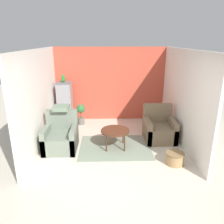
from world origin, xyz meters
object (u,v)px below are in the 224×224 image
(armchair_left, at_px, (61,138))
(parrot, at_px, (63,79))
(coffee_table, at_px, (115,132))
(wicker_basket, at_px, (175,158))
(birdcage, at_px, (65,104))
(potted_plant, at_px, (81,112))
(armchair_right, at_px, (159,129))

(armchair_left, height_order, parrot, parrot)
(armchair_left, bearing_deg, coffee_table, 0.63)
(armchair_left, height_order, wicker_basket, armchair_left)
(birdcage, distance_m, wicker_basket, 3.89)
(coffee_table, height_order, wicker_basket, coffee_table)
(coffee_table, bearing_deg, birdcage, 131.43)
(armchair_left, bearing_deg, potted_plant, 78.79)
(parrot, bearing_deg, armchair_right, -24.98)
(coffee_table, bearing_deg, armchair_left, -179.37)
(birdcage, bearing_deg, armchair_right, -24.95)
(parrot, relative_size, potted_plant, 0.36)
(armchair_left, relative_size, armchair_right, 1.00)
(birdcage, distance_m, parrot, 0.81)
(armchair_right, distance_m, wicker_basket, 1.30)
(birdcage, bearing_deg, wicker_basket, -42.23)
(coffee_table, height_order, birdcage, birdcage)
(armchair_right, height_order, wicker_basket, armchair_right)
(armchair_right, height_order, birdcage, birdcage)
(birdcage, height_order, potted_plant, birdcage)
(armchair_right, relative_size, parrot, 3.87)
(armchair_left, relative_size, parrot, 3.87)
(armchair_left, xyz_separation_m, birdcage, (-0.17, 1.77, 0.39))
(birdcage, xyz_separation_m, potted_plant, (0.51, -0.08, -0.27))
(coffee_table, bearing_deg, potted_plant, 121.98)
(birdcage, bearing_deg, armchair_left, -84.49)
(coffee_table, distance_m, birdcage, 2.35)
(armchair_right, height_order, parrot, parrot)
(armchair_right, xyz_separation_m, wicker_basket, (0.05, -1.29, -0.15))
(armchair_left, xyz_separation_m, parrot, (-0.17, 1.77, 1.20))
(coffee_table, xyz_separation_m, parrot, (-1.55, 1.76, 1.06))
(coffee_table, height_order, armchair_left, armchair_left)
(birdcage, distance_m, potted_plant, 0.58)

